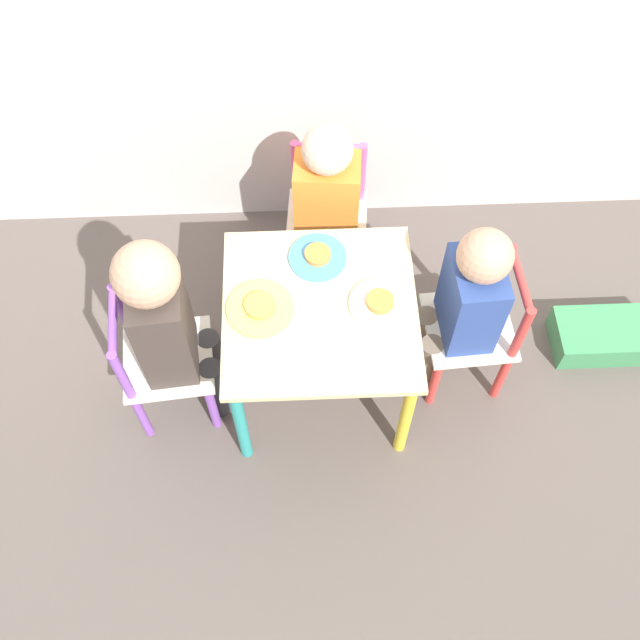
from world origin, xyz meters
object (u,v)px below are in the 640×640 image
at_px(chair_pink, 327,219).
at_px(child_left, 168,321).
at_px(child_back, 327,202).
at_px(storage_bin, 607,336).
at_px(child_right, 464,301).
at_px(chair_red, 475,329).
at_px(plate_back, 318,257).
at_px(plate_left, 260,308).
at_px(plate_right, 380,303).
at_px(kids_table, 320,321).
at_px(chair_purple, 161,362).

distance_m(chair_pink, child_left, 0.72).
height_order(child_back, child_left, child_left).
bearing_deg(child_left, storage_bin, -89.56).
bearing_deg(child_right, storage_bin, 94.11).
distance_m(chair_pink, child_back, 0.17).
bearing_deg(chair_red, child_right, -90.00).
bearing_deg(plate_back, chair_pink, 82.10).
relative_size(chair_red, plate_left, 2.77).
xyz_separation_m(plate_right, storage_bin, (0.79, 0.10, -0.41)).
relative_size(child_right, plate_left, 3.82).
bearing_deg(storage_bin, child_left, -174.11).
bearing_deg(child_back, kids_table, -90.00).
bearing_deg(child_right, kids_table, -90.00).
bearing_deg(chair_red, kids_table, -90.00).
relative_size(chair_purple, plate_right, 2.98).
xyz_separation_m(chair_red, child_right, (-0.06, -0.00, 0.17)).
xyz_separation_m(chair_red, plate_left, (-0.64, -0.03, 0.21)).
distance_m(chair_red, plate_back, 0.54).
height_order(child_right, plate_right, child_right).
xyz_separation_m(chair_pink, child_right, (0.37, -0.45, 0.17)).
height_order(chair_red, plate_back, chair_red).
height_order(chair_pink, plate_right, chair_pink).
xyz_separation_m(chair_purple, child_back, (0.51, 0.45, 0.16)).
height_order(kids_table, child_left, child_left).
bearing_deg(chair_pink, plate_back, -92.75).
distance_m(chair_red, storage_bin, 0.53).
bearing_deg(chair_red, chair_pink, -139.44).
xyz_separation_m(kids_table, plate_left, (-0.17, 0.00, 0.08)).
bearing_deg(chair_purple, child_left, -90.00).
bearing_deg(storage_bin, plate_back, 176.22).
bearing_deg(chair_purple, child_back, -53.66).
xyz_separation_m(plate_right, plate_left, (-0.33, 0.00, 0.00)).
xyz_separation_m(kids_table, plate_back, (0.00, 0.17, 0.08)).
distance_m(plate_right, plate_left, 0.33).
relative_size(plate_right, storage_bin, 0.49).
distance_m(chair_pink, plate_left, 0.56).
bearing_deg(child_back, chair_pink, 90.00).
distance_m(chair_red, plate_left, 0.67).
bearing_deg(plate_back, child_back, 81.40).
xyz_separation_m(plate_right, plate_back, (-0.17, 0.17, 0.00)).
distance_m(child_right, plate_right, 0.25).
bearing_deg(chair_purple, chair_pink, -50.30).
relative_size(chair_pink, plate_left, 2.77).
height_order(child_back, plate_back, child_back).
height_order(kids_table, plate_back, plate_back).
xyz_separation_m(chair_red, chair_pink, (-0.43, 0.44, 0.00)).
relative_size(chair_red, child_left, 0.65).
distance_m(chair_purple, child_back, 0.70).
xyz_separation_m(child_back, child_left, (-0.45, -0.45, 0.06)).
distance_m(child_back, storage_bin, 1.04).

